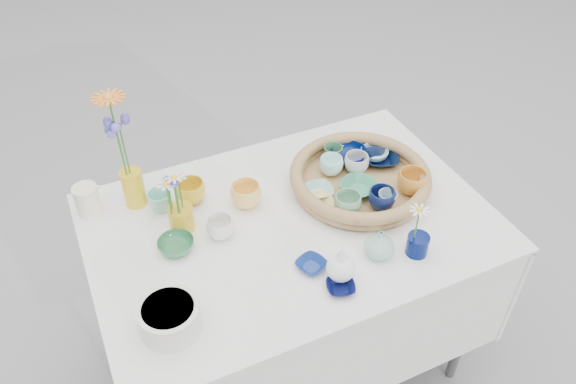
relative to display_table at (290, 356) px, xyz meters
name	(u,v)px	position (x,y,z in m)	size (l,w,h in m)	color
ground	(290,356)	(0.00, 0.00, 0.00)	(80.00, 80.00, 0.00)	#949494
display_table	(290,356)	(0.00, 0.00, 0.00)	(1.26, 0.86, 0.77)	white
wicker_tray	(360,179)	(0.28, 0.05, 0.80)	(0.47, 0.47, 0.08)	olive
tray_ceramic_0	(349,155)	(0.31, 0.18, 0.80)	(0.13, 0.13, 0.04)	#02134D
tray_ceramic_1	(381,159)	(0.41, 0.12, 0.80)	(0.12, 0.12, 0.03)	black
tray_ceramic_2	(412,182)	(0.41, -0.06, 0.82)	(0.10, 0.10, 0.08)	orange
tray_ceramic_3	(359,187)	(0.26, 0.02, 0.80)	(0.12, 0.12, 0.03)	#398D69
tray_ceramic_4	(348,204)	(0.17, -0.06, 0.82)	(0.09, 0.09, 0.07)	#74AA83
tray_ceramic_5	(319,191)	(0.13, 0.06, 0.79)	(0.09, 0.09, 0.02)	#8FCFBA
tray_ceramic_6	(331,166)	(0.22, 0.14, 0.82)	(0.08, 0.08, 0.06)	#C2F9EE
tray_ceramic_7	(356,163)	(0.30, 0.11, 0.82)	(0.08, 0.08, 0.07)	silver
tray_ceramic_8	(374,154)	(0.40, 0.15, 0.80)	(0.10, 0.10, 0.03)	#9BD5E7
tray_ceramic_9	(382,199)	(0.28, -0.08, 0.82)	(0.09, 0.09, 0.07)	#0E194A
tray_ceramic_10	(318,203)	(0.10, 0.01, 0.80)	(0.10, 0.10, 0.02)	#FFD279
tray_ceramic_11	(387,200)	(0.30, -0.09, 0.81)	(0.06, 0.06, 0.06)	#A3C6C4
tray_ceramic_12	(333,154)	(0.26, 0.20, 0.81)	(0.07, 0.07, 0.06)	#376E4A
loose_ceramic_0	(191,192)	(-0.26, 0.22, 0.80)	(0.10, 0.10, 0.08)	gold
loose_ceramic_1	(246,195)	(-0.10, 0.13, 0.80)	(0.10, 0.10, 0.08)	#FFC65F
loose_ceramic_2	(176,245)	(-0.36, 0.03, 0.78)	(0.11, 0.11, 0.03)	#2D6E43
loose_ceramic_3	(220,228)	(-0.22, 0.03, 0.80)	(0.09, 0.09, 0.07)	white
loose_ceramic_4	(311,265)	(-0.03, -0.20, 0.78)	(0.08, 0.08, 0.02)	navy
loose_ceramic_5	(160,202)	(-0.36, 0.22, 0.80)	(0.08, 0.08, 0.07)	#83D2B5
loose_ceramic_6	(341,287)	(0.01, -0.31, 0.78)	(0.08, 0.08, 0.02)	#090F3D
fluted_bowl	(170,318)	(-0.46, -0.24, 0.81)	(0.16, 0.16, 0.08)	silver
bud_vase_paleblue	(341,263)	(0.03, -0.27, 0.83)	(0.08, 0.08, 0.13)	white
bud_vase_seafoam	(380,244)	(0.17, -0.24, 0.81)	(0.09, 0.09, 0.09)	#8FBBA8
bud_vase_cobalt	(417,245)	(0.28, -0.28, 0.80)	(0.07, 0.07, 0.07)	#000D4A
single_daisy	(417,224)	(0.27, -0.28, 0.88)	(0.07, 0.07, 0.13)	white
tall_vase_yellow	(134,188)	(-0.42, 0.29, 0.83)	(0.07, 0.07, 0.13)	gold
gerbera	(118,138)	(-0.44, 0.28, 1.03)	(0.11, 0.11, 0.30)	orange
hydrangea	(125,151)	(-0.42, 0.28, 0.98)	(0.07, 0.07, 0.24)	#4D45A9
white_pitcher	(88,200)	(-0.57, 0.31, 0.82)	(0.11, 0.08, 0.10)	white
daisy_cup	(181,218)	(-0.32, 0.11, 0.81)	(0.08, 0.08, 0.08)	gold
daisy_posy	(174,190)	(-0.33, 0.11, 0.93)	(0.08, 0.08, 0.17)	silver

